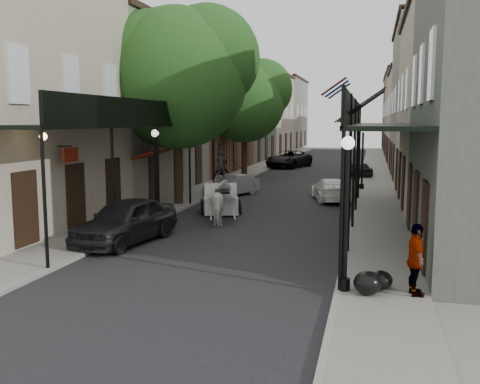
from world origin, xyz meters
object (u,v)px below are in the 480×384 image
Objects in this scene: car_right_near at (331,190)px; horse at (222,203)px; lamppost_right_near at (346,211)px; lamppost_left at (156,172)px; car_right_far at (357,169)px; pedestrian_walking at (219,190)px; tree_near at (186,73)px; tree_far at (250,98)px; car_left_far at (289,159)px; lamppost_right_far at (362,157)px; pedestrian_sidewalk_right at (416,260)px; carriage at (221,188)px; pedestrian_sidewalk_left at (223,173)px; car_left_mid at (232,185)px; car_left_near at (126,221)px.

horse is at bearing 48.31° from car_right_near.
lamppost_right_near and lamppost_left have the same top height.
pedestrian_walking is at bearing 45.62° from car_right_far.
tree_far is at bearing 90.19° from tree_near.
lamppost_right_far is at bearing -49.77° from car_left_far.
tree_far is 1.54× the size of car_left_far.
pedestrian_sidewalk_right is at bearing -50.83° from tree_near.
pedestrian_sidewalk_right is (9.82, -8.00, -1.07)m from lamppost_left.
lamppost_right_near is 1.27× the size of carriage.
car_left_far reaches higher than pedestrian_walking.
pedestrian_walking reaches higher than car_right_far.
pedestrian_sidewalk_left is (-2.17, 8.02, -0.12)m from carriage.
lamppost_right_near is 1.02× the size of car_left_mid.
lamppost_right_near is 35.60m from car_left_far.
tree_far is 2.32× the size of lamppost_right_near.
horse is 0.45× the size of car_left_near.
car_left_far is (1.60, 16.34, -0.24)m from pedestrian_sidewalk_left.
pedestrian_sidewalk_right is at bearing 113.39° from horse.
tree_far is 5.63× the size of pedestrian_walking.
car_right_far is at bearing -108.87° from car_right_near.
pedestrian_sidewalk_left is at bearing -39.73° from car_right_near.
tree_far reaches higher than pedestrian_walking.
car_left_far is at bearing 3.24° from pedestrian_sidewalk_right.
lamppost_left is 21.48m from car_right_far.
car_left_near is 1.11× the size of car_right_near.
tree_near is 2.60× the size of lamppost_right_near.
car_right_far is at bearing -5.82° from pedestrian_sidewalk_right.
horse is 1.35× the size of pedestrian_walking.
pedestrian_walking is 16.58m from car_right_far.
horse is at bearing 30.78° from pedestrian_sidewalk_right.
lamppost_right_far is 11.27m from carriage.
lamppost_right_near is 15.52m from car_right_near.
car_right_far is (7.80, 9.39, -0.42)m from pedestrian_sidewalk_left.
car_right_near is at bearing 1.33° from pedestrian_sidewalk_right.
car_left_far is (-6.70, 34.95, -1.27)m from lamppost_right_near.
lamppost_left is (0.10, -4.18, -4.44)m from tree_near.
carriage is 1.70× the size of pedestrian_sidewalk_right.
pedestrian_walking is at bearing 103.10° from pedestrian_sidewalk_left.
lamppost_right_near reaches higher than pedestrian_walking.
pedestrian_sidewalk_right is 35.92m from car_left_far.
horse is at bearing 123.60° from lamppost_right_near.
tree_far reaches higher than car_right_far.
lamppost_right_near is 9.68m from horse.
carriage is 2.21m from pedestrian_walking.
car_right_near is (6.80, -3.23, -0.42)m from pedestrian_sidewalk_left.
tree_near is 1.12× the size of tree_far.
carriage is 5.51m from car_left_mid.
tree_near reaches higher than carriage.
lamppost_right_far is (0.00, 20.00, 0.00)m from lamppost_right_near.
pedestrian_walking is (1.51, 0.48, -5.72)m from tree_near.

